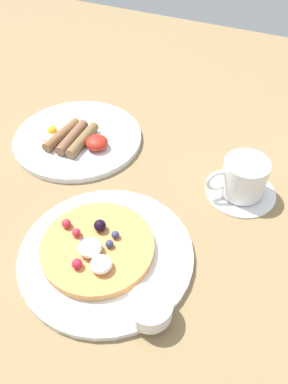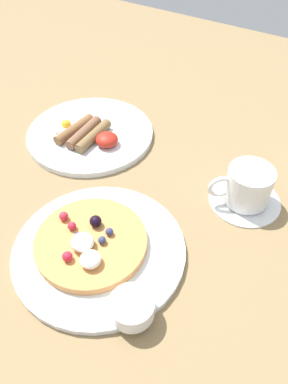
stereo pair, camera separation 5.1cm
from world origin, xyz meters
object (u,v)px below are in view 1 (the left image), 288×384
object	(u,v)px
breakfast_plate	(78,138)
coffee_saucer	(240,191)
coffee_cup	(243,177)
pancake_plate	(106,254)
syrup_ramekin	(150,308)

from	to	relation	value
breakfast_plate	coffee_saucer	xyz separation A→B (cm)	(33.89, -0.61, -0.28)
coffee_saucer	coffee_cup	bearing A→B (deg)	-140.12
pancake_plate	breakfast_plate	world-z (taller)	same
breakfast_plate	coffee_saucer	bearing A→B (deg)	-1.04
syrup_ramekin	coffee_saucer	bearing A→B (deg)	80.13
pancake_plate	syrup_ramekin	distance (cm)	11.70
breakfast_plate	coffee_cup	size ratio (longest dim) A/B	2.73
breakfast_plate	coffee_cup	xyz separation A→B (cm)	(33.75, -0.73, 3.33)
pancake_plate	coffee_cup	size ratio (longest dim) A/B	2.76
pancake_plate	breakfast_plate	size ratio (longest dim) A/B	1.01
breakfast_plate	coffee_cup	bearing A→B (deg)	-1.24
pancake_plate	coffee_saucer	bearing A→B (deg)	55.97
syrup_ramekin	coffee_cup	bearing A→B (deg)	80.37
coffee_saucer	breakfast_plate	bearing A→B (deg)	178.96
syrup_ramekin	pancake_plate	bearing A→B (deg)	148.83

